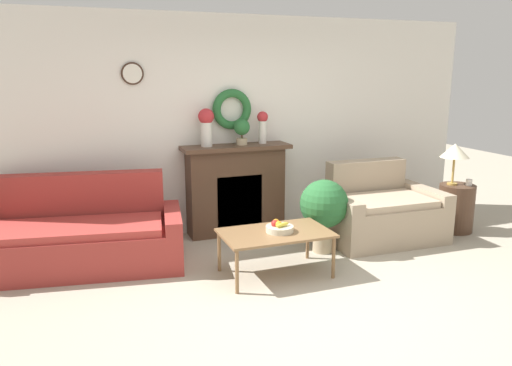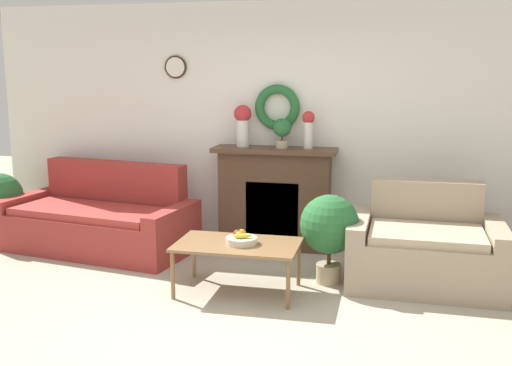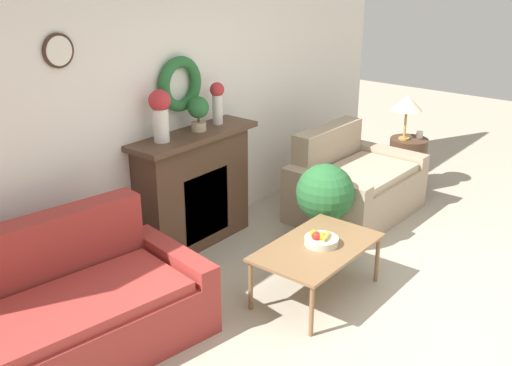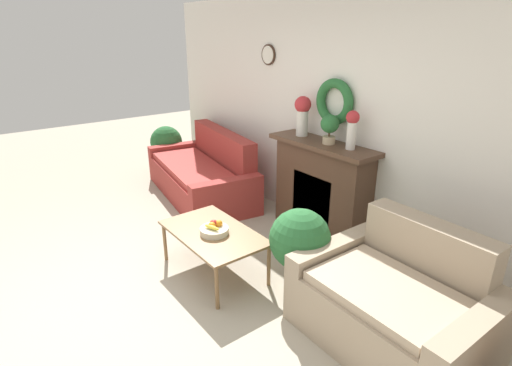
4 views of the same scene
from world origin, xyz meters
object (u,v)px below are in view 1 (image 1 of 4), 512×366
at_px(couch_left, 81,237).
at_px(vase_on_mantel_right, 262,125).
at_px(mug, 469,182).
at_px(potted_plant_on_mantel, 242,129).
at_px(side_table_by_loveseat, 456,208).
at_px(potted_plant_floor_by_loveseat, 324,206).
at_px(loveseat_right, 379,212).
at_px(table_lamp, 455,151).
at_px(coffee_table, 276,235).
at_px(vase_on_mantel_left, 206,124).
at_px(fireplace, 236,189).
at_px(fruit_bowl, 279,228).

distance_m(couch_left, vase_on_mantel_right, 2.52).
bearing_deg(mug, potted_plant_on_mantel, 159.50).
distance_m(side_table_by_loveseat, potted_plant_floor_by_loveseat, 1.97).
xyz_separation_m(loveseat_right, potted_plant_floor_by_loveseat, (-0.87, -0.19, 0.21)).
relative_size(side_table_by_loveseat, table_lamp, 1.15).
relative_size(table_lamp, mug, 6.44).
xyz_separation_m(coffee_table, vase_on_mantel_left, (-0.31, 1.44, 0.98)).
distance_m(vase_on_mantel_left, potted_plant_on_mantel, 0.45).
bearing_deg(fireplace, potted_plant_on_mantel, -10.34).
relative_size(mug, vase_on_mantel_right, 0.20).
bearing_deg(loveseat_right, fireplace, 153.81).
bearing_deg(coffee_table, potted_plant_on_mantel, 84.46).
bearing_deg(vase_on_mantel_right, mug, -23.08).
bearing_deg(fruit_bowl, side_table_by_loveseat, 10.54).
bearing_deg(side_table_by_loveseat, fireplace, 160.56).
height_order(potted_plant_on_mantel, potted_plant_floor_by_loveseat, potted_plant_on_mantel).
xyz_separation_m(fruit_bowl, table_lamp, (2.63, 0.54, 0.54)).
xyz_separation_m(fireplace, fruit_bowl, (-0.02, -1.44, -0.07)).
relative_size(couch_left, coffee_table, 2.03).
bearing_deg(vase_on_mantel_right, potted_plant_floor_by_loveseat, -71.11).
relative_size(couch_left, loveseat_right, 1.58).
bearing_deg(table_lamp, side_table_by_loveseat, -38.66).
relative_size(vase_on_mantel_left, potted_plant_floor_by_loveseat, 0.55).
bearing_deg(loveseat_right, coffee_table, -158.26).
bearing_deg(couch_left, table_lamp, 3.96).
bearing_deg(potted_plant_on_mantel, table_lamp, -19.22).
bearing_deg(fruit_bowl, loveseat_right, 20.99).
distance_m(fruit_bowl, potted_plant_on_mantel, 1.65).
height_order(loveseat_right, potted_plant_floor_by_loveseat, loveseat_right).
bearing_deg(vase_on_mantel_right, fireplace, -179.14).
height_order(table_lamp, vase_on_mantel_left, vase_on_mantel_left).
xyz_separation_m(vase_on_mantel_left, potted_plant_on_mantel, (0.44, -0.02, -0.08)).
bearing_deg(side_table_by_loveseat, fruit_bowl, -169.46).
xyz_separation_m(loveseat_right, potted_plant_on_mantel, (-1.50, 0.81, 1.00)).
distance_m(loveseat_right, side_table_by_loveseat, 1.09).
bearing_deg(couch_left, potted_plant_on_mantel, 22.48).
height_order(fireplace, side_table_by_loveseat, fireplace).
bearing_deg(fruit_bowl, coffee_table, 168.89).
xyz_separation_m(side_table_by_loveseat, vase_on_mantel_right, (-2.30, 0.95, 1.06)).
relative_size(loveseat_right, side_table_by_loveseat, 2.31).
bearing_deg(vase_on_mantel_right, side_table_by_loveseat, -22.34).
xyz_separation_m(fruit_bowl, potted_plant_on_mantel, (0.10, 1.43, 0.82)).
bearing_deg(table_lamp, couch_left, 174.60).
xyz_separation_m(vase_on_mantel_left, potted_plant_floor_by_loveseat, (1.07, -1.02, -0.86)).
height_order(couch_left, potted_plant_on_mantel, potted_plant_on_mantel).
bearing_deg(vase_on_mantel_right, coffee_table, -106.26).
bearing_deg(potted_plant_floor_by_loveseat, couch_left, 168.21).
xyz_separation_m(couch_left, table_lamp, (4.49, -0.42, 0.72)).
bearing_deg(fruit_bowl, table_lamp, 11.69).
height_order(fireplace, table_lamp, table_lamp).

